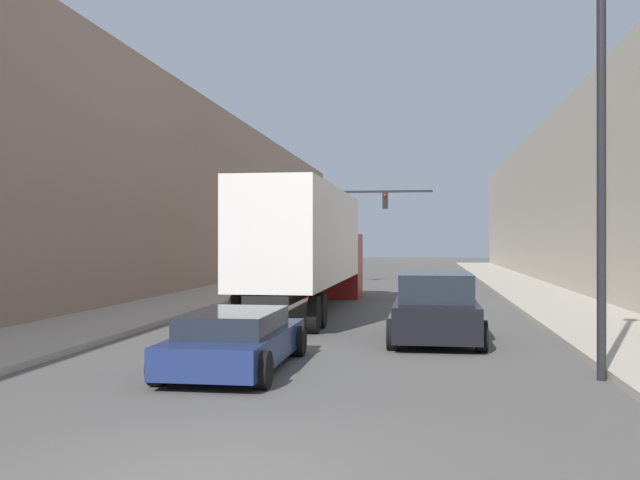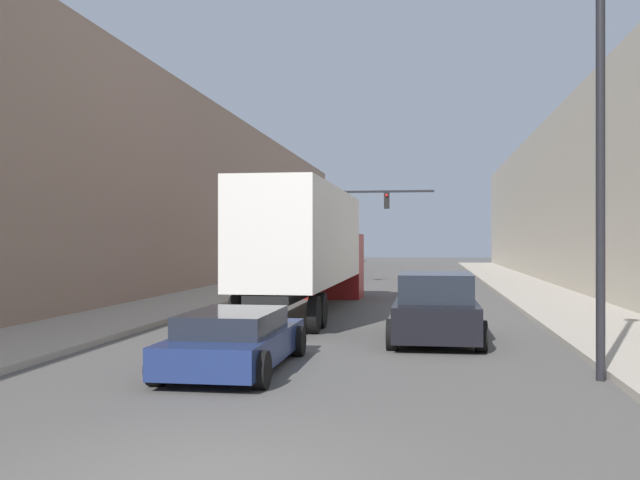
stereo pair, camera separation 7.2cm
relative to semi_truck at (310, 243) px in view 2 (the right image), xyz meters
name	(u,v)px [view 2 (the right image)]	position (x,y,z in m)	size (l,w,h in m)	color
sidewalk_right	(526,288)	(8.92, 12.52, -2.30)	(3.46, 80.00, 0.15)	#B2A899
sidewalk_left	(250,286)	(-5.36, 12.52, -2.30)	(3.46, 80.00, 0.15)	#B2A899
building_right	(625,196)	(13.66, 12.52, 2.31)	(6.00, 80.00, 9.36)	#BCB29E
building_left	(165,196)	(-10.09, 12.52, 2.52)	(6.00, 80.00, 9.79)	#997A66
semi_truck	(310,243)	(0.00, 0.00, 0.00)	(2.42, 14.25, 4.16)	silver
sedan_car	(235,340)	(0.41, -11.18, -1.81)	(2.05, 4.74, 1.13)	navy
suv_car	(435,309)	(4.23, -6.63, -1.59)	(2.21, 4.75, 1.67)	black
traffic_signal_gantry	(331,215)	(-1.37, 15.40, 1.55)	(7.96, 0.35, 5.51)	black
street_lamp	(600,99)	(7.04, -11.29, 2.58)	(0.44, 0.44, 7.88)	black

